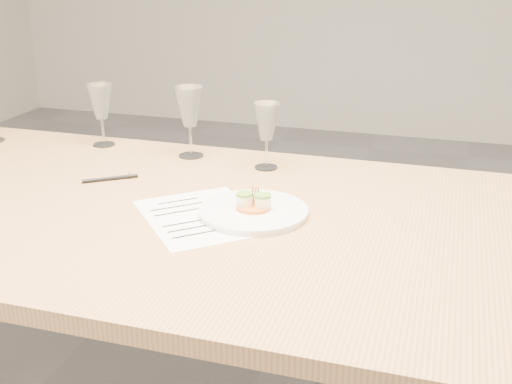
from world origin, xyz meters
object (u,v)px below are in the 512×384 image
(recipe_sheet, at_px, (202,216))
(wine_glass_1, at_px, (100,103))
(dining_table, at_px, (212,237))
(dinner_plate, at_px, (254,210))
(wine_glass_2, at_px, (189,108))
(ballpoint_pen, at_px, (110,178))
(wine_glass_3, at_px, (266,123))

(recipe_sheet, xyz_separation_m, wine_glass_1, (-0.51, 0.45, 0.14))
(dining_table, height_order, dinner_plate, dinner_plate)
(dining_table, bearing_deg, dinner_plate, 6.36)
(dining_table, height_order, wine_glass_2, wine_glass_2)
(ballpoint_pen, relative_size, wine_glass_1, 0.64)
(recipe_sheet, distance_m, wine_glass_3, 0.41)
(recipe_sheet, height_order, wine_glass_1, wine_glass_1)
(dining_table, distance_m, ballpoint_pen, 0.37)
(wine_glass_2, relative_size, wine_glass_3, 1.12)
(dinner_plate, xyz_separation_m, wine_glass_1, (-0.62, 0.40, 0.12))
(dining_table, distance_m, recipe_sheet, 0.08)
(recipe_sheet, relative_size, ballpoint_pen, 3.20)
(recipe_sheet, xyz_separation_m, wine_glass_2, (-0.20, 0.42, 0.15))
(wine_glass_1, bearing_deg, wine_glass_3, -6.67)
(ballpoint_pen, bearing_deg, dinner_plate, -51.02)
(dining_table, distance_m, wine_glass_2, 0.49)
(ballpoint_pen, relative_size, wine_glass_3, 0.67)
(wine_glass_2, xyz_separation_m, wine_glass_3, (0.25, -0.04, -0.02))
(recipe_sheet, distance_m, wine_glass_2, 0.49)
(wine_glass_1, bearing_deg, ballpoint_pen, -57.49)
(dinner_plate, height_order, recipe_sheet, dinner_plate)
(dining_table, bearing_deg, wine_glass_2, 118.69)
(wine_glass_1, bearing_deg, recipe_sheet, -41.20)
(ballpoint_pen, bearing_deg, recipe_sheet, -62.44)
(recipe_sheet, height_order, ballpoint_pen, ballpoint_pen)
(ballpoint_pen, relative_size, wine_glass_2, 0.60)
(wine_glass_3, bearing_deg, dining_table, -95.63)
(dining_table, relative_size, dinner_plate, 9.35)
(dining_table, bearing_deg, ballpoint_pen, 159.67)
(dining_table, bearing_deg, recipe_sheet, -105.92)
(recipe_sheet, distance_m, ballpoint_pen, 0.36)
(wine_glass_1, bearing_deg, wine_glass_2, -4.76)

